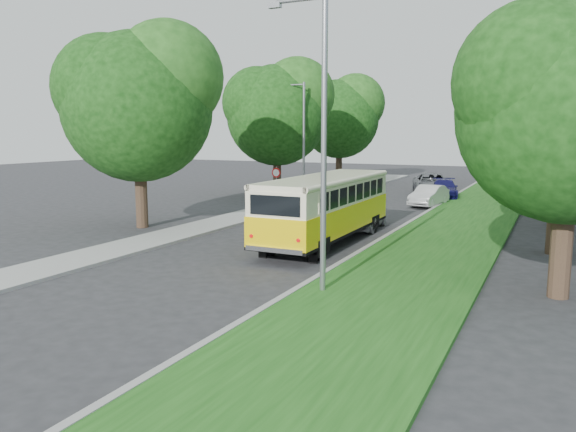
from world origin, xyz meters
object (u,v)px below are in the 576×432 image
at_px(car_blue, 444,189).
at_px(car_grey, 432,184).
at_px(lamppost_near, 321,135).
at_px(car_silver, 363,214).
at_px(car_white, 429,196).
at_px(lamppost_far, 302,137).
at_px(vintage_bus, 326,209).

height_order(car_blue, car_grey, car_grey).
bearing_deg(lamppost_near, car_silver, 101.95).
bearing_deg(car_white, car_silver, -88.65).
xyz_separation_m(lamppost_near, car_white, (-1.23, 20.13, -3.74)).
height_order(lamppost_near, car_blue, lamppost_near).
bearing_deg(lamppost_far, car_grey, 52.86).
bearing_deg(car_blue, car_white, -101.26).
relative_size(car_white, car_blue, 0.88).
relative_size(lamppost_near, lamppost_far, 1.07).
distance_m(car_silver, car_blue, 14.16).
bearing_deg(car_silver, car_white, 79.56).
bearing_deg(lamppost_near, vintage_bus, 110.49).
xyz_separation_m(lamppost_far, car_silver, (6.63, -7.75, -3.44)).
distance_m(lamppost_near, car_blue, 25.18).
bearing_deg(car_blue, car_grey, 109.41).
distance_m(lamppost_near, car_grey, 27.36).
bearing_deg(car_blue, lamppost_near, -98.20).
height_order(car_white, car_blue, car_blue).
bearing_deg(vintage_bus, lamppost_near, -69.52).
relative_size(lamppost_near, car_grey, 1.50).
relative_size(lamppost_near, car_silver, 2.01).
height_order(lamppost_far, car_grey, lamppost_far).
height_order(lamppost_near, car_silver, lamppost_near).
bearing_deg(lamppost_far, lamppost_near, -64.29).
xyz_separation_m(car_silver, car_grey, (-0.18, 16.25, 0.07)).
distance_m(vintage_bus, car_silver, 4.03).
distance_m(car_silver, car_grey, 16.26).
bearing_deg(car_silver, lamppost_near, -82.13).
bearing_deg(car_white, lamppost_near, -78.78).
relative_size(car_silver, car_grey, 0.74).
height_order(vintage_bus, car_blue, vintage_bus).
xyz_separation_m(lamppost_far, car_grey, (6.45, 8.51, -3.37)).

